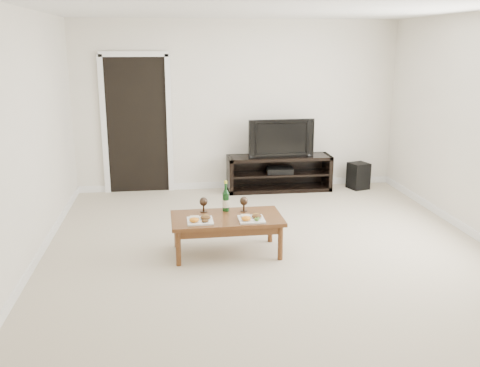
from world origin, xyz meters
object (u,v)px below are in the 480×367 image
coffee_table (227,235)px  media_console (279,173)px  television (280,137)px  subwoofer (358,176)px

coffee_table → media_console: bearing=66.2°
television → subwoofer: size_ratio=2.45×
media_console → television: 0.57m
television → subwoofer: bearing=-5.5°
media_console → subwoofer: media_console is taller
subwoofer → coffee_table: bearing=-151.9°
television → coffee_table: (-1.09, -2.48, -0.63)m
subwoofer → coffee_table: (-2.36, -2.41, 0.00)m
television → coffee_table: television is taller
subwoofer → television: bearing=159.4°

